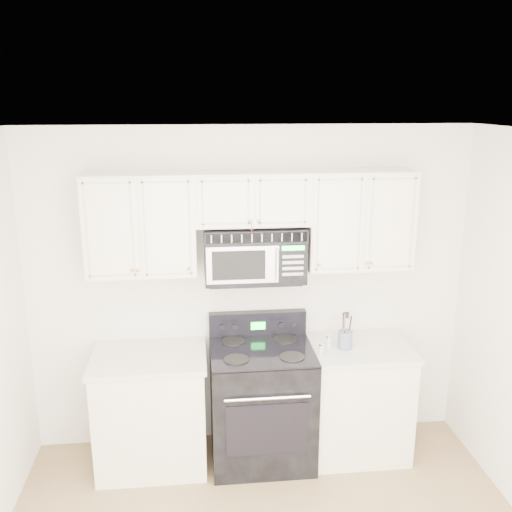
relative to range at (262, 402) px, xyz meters
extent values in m
cube|color=white|center=(-0.06, -1.42, 2.12)|extent=(3.50, 3.50, 0.01)
cube|color=#F3E6CB|center=(-0.06, 0.33, 0.82)|extent=(3.50, 0.01, 2.60)
cube|color=silver|center=(-0.86, 0.02, -0.04)|extent=(0.82, 0.63, 0.88)
cube|color=silver|center=(-0.86, 0.02, 0.42)|extent=(0.86, 0.65, 0.04)
cube|color=black|center=(-0.86, 0.06, -0.43)|extent=(0.82, 0.55, 0.10)
cube|color=silver|center=(0.74, 0.02, -0.04)|extent=(0.82, 0.63, 0.88)
cube|color=silver|center=(0.74, 0.02, 0.42)|extent=(0.86, 0.65, 0.04)
cube|color=black|center=(0.74, 0.06, -0.43)|extent=(0.82, 0.55, 0.10)
cube|color=black|center=(0.00, -0.01, -0.02)|extent=(0.79, 0.67, 0.92)
cube|color=black|center=(0.00, -0.35, -0.03)|extent=(0.60, 0.01, 0.41)
cylinder|color=white|center=(0.00, -0.37, 0.24)|extent=(0.62, 0.02, 0.02)
cube|color=black|center=(0.00, -0.01, 0.44)|extent=(0.79, 0.67, 0.02)
cube|color=black|center=(0.00, 0.29, 0.54)|extent=(0.79, 0.08, 0.21)
cube|color=#07FF36|center=(0.00, 0.25, 0.54)|extent=(0.11, 0.00, 0.06)
cube|color=silver|center=(-0.88, 0.17, 1.41)|extent=(0.80, 0.33, 0.75)
cube|color=silver|center=(0.76, 0.17, 1.41)|extent=(0.80, 0.33, 0.75)
cube|color=silver|center=(-0.06, 0.17, 1.59)|extent=(0.84, 0.33, 0.39)
sphere|color=gold|center=(-0.90, -0.02, 1.12)|extent=(0.03, 0.03, 0.03)
sphere|color=gold|center=(-0.54, -0.02, 1.12)|extent=(0.03, 0.03, 0.03)
sphere|color=gold|center=(0.42, -0.02, 1.12)|extent=(0.03, 0.03, 0.03)
sphere|color=gold|center=(0.78, -0.02, 1.12)|extent=(0.03, 0.03, 0.03)
sphere|color=gold|center=(-0.09, -0.02, 1.46)|extent=(0.03, 0.03, 0.03)
sphere|color=gold|center=(-0.03, -0.02, 1.46)|extent=(0.03, 0.03, 0.03)
cylinder|color=red|center=(-0.08, -0.02, 1.40)|extent=(0.00, 0.00, 0.11)
sphere|color=gold|center=(-0.08, -0.02, 1.34)|extent=(0.04, 0.04, 0.04)
cube|color=black|center=(-0.04, 0.14, 1.17)|extent=(0.75, 0.38, 0.42)
cube|color=#B2B1AA|center=(-0.04, -0.04, 1.34)|extent=(0.73, 0.01, 0.07)
cube|color=#9D9DA3|center=(-0.14, -0.05, 1.14)|extent=(0.53, 0.01, 0.28)
cube|color=black|center=(-0.17, -0.06, 1.14)|extent=(0.39, 0.01, 0.22)
cube|color=black|center=(0.22, -0.05, 1.14)|extent=(0.21, 0.01, 0.28)
cube|color=#07FF36|center=(0.22, -0.06, 1.26)|extent=(0.17, 0.00, 0.03)
cylinder|color=white|center=(0.10, -0.09, 1.14)|extent=(0.02, 0.02, 0.24)
cylinder|color=slate|center=(0.65, -0.02, 0.51)|extent=(0.11, 0.11, 0.14)
cylinder|color=#885E3F|center=(0.68, -0.02, 0.58)|extent=(0.01, 0.01, 0.24)
cylinder|color=black|center=(0.63, 0.01, 0.59)|extent=(0.01, 0.01, 0.26)
cylinder|color=#885E3F|center=(0.63, -0.05, 0.60)|extent=(0.01, 0.01, 0.28)
cylinder|color=black|center=(0.68, -0.02, 0.58)|extent=(0.01, 0.01, 0.24)
cylinder|color=#885E3F|center=(0.63, 0.01, 0.59)|extent=(0.01, 0.01, 0.26)
cylinder|color=black|center=(0.63, -0.05, 0.60)|extent=(0.01, 0.01, 0.28)
cylinder|color=#885E3F|center=(0.68, -0.02, 0.58)|extent=(0.01, 0.01, 0.24)
cylinder|color=silver|center=(0.44, -0.13, 0.47)|extent=(0.04, 0.04, 0.08)
cylinder|color=white|center=(0.44, -0.13, 0.52)|extent=(0.04, 0.04, 0.01)
cylinder|color=silver|center=(0.52, 0.01, 0.48)|extent=(0.04, 0.04, 0.08)
cylinder|color=white|center=(0.52, 0.01, 0.53)|extent=(0.04, 0.04, 0.02)
camera|label=1|loc=(-0.47, -3.99, 2.30)|focal=40.00mm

